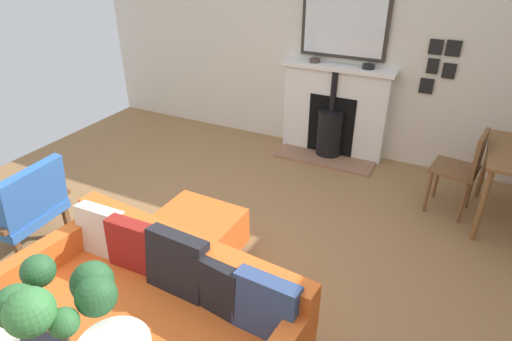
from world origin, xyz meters
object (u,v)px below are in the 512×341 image
Objects in this scene: mantel_bowl_far at (368,66)px; armchair_accent at (25,206)px; ottoman at (197,233)px; mantel_bowl_near at (315,60)px; potted_plant at (64,319)px; sofa at (157,313)px; fireplace at (333,116)px; dining_chair_near_fireplace at (465,166)px.

mantel_bowl_far reaches higher than armchair_accent.
ottoman is (2.44, -0.71, -0.88)m from mantel_bowl_far.
potted_plant is (4.11, 0.52, 0.06)m from mantel_bowl_near.
mantel_bowl_near is 0.16× the size of armchair_accent.
sofa is (3.35, -0.41, -0.79)m from mantel_bowl_far.
armchair_accent is at bearing -102.71° from sofa.
mantel_bowl_far is at bearing 163.72° from ottoman.
armchair_accent is (-0.37, -1.64, 0.09)m from sofa.
armchair_accent reaches higher than sofa.
fireplace is 2.47m from ottoman.
dining_chair_near_fireplace is at bearing 67.40° from mantel_bowl_near.
armchair_accent is (2.98, -2.04, -0.69)m from mantel_bowl_far.
mantel_bowl_near is at bearing 154.53° from armchair_accent.
potted_plant is at bearing 21.54° from sofa.
sofa reaches higher than ottoman.
mantel_bowl_far is at bearing 178.54° from potted_plant.
ottoman is 2.02m from potted_plant.
fireplace is 9.66× the size of mantel_bowl_far.
sofa is at bearing -31.10° from dining_chair_near_fireplace.
mantel_bowl_near is at bearing -90.00° from mantel_bowl_far.
fireplace is 10.26× the size of mantel_bowl_near.
mantel_bowl_near is 0.07× the size of sofa.
potted_plant is (1.67, 0.61, 0.94)m from ottoman.
fireplace is at bearing 87.36° from mantel_bowl_near.
mantel_bowl_far reaches higher than sofa.
sofa is at bearing -6.94° from mantel_bowl_far.
armchair_accent is at bearing -25.47° from mantel_bowl_near.
ottoman is 1.00× the size of potted_plant.
armchair_accent reaches higher than ottoman.
fireplace is 1.53× the size of dining_chair_near_fireplace.
mantel_bowl_near reaches higher than armchair_accent.
dining_chair_near_fireplace is at bearing 148.90° from sofa.
armchair_accent is 3.91m from dining_chair_near_fireplace.
fireplace is at bearing 150.13° from armchair_accent.
mantel_bowl_near is 2.03m from dining_chair_near_fireplace.
sofa is 2.33× the size of armchair_accent.
dining_chair_near_fireplace is at bearing 64.07° from fireplace.
fireplace is 1.98× the size of potted_plant.
mantel_bowl_far is 2.69m from ottoman.
dining_chair_near_fireplace is at bearing 124.86° from armchair_accent.
fireplace is 0.72m from mantel_bowl_far.
mantel_bowl_near reaches higher than sofa.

